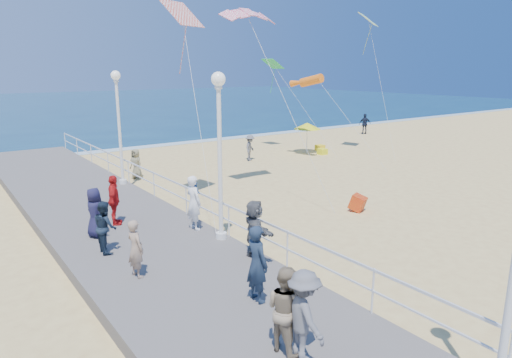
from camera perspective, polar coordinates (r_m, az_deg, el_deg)
ground at (r=18.41m, az=10.04°, el=-4.96°), size 160.00×160.00×0.00m
ocean at (r=78.28m, az=-26.78°, el=7.98°), size 160.00×90.00×0.05m
surf_line at (r=35.38m, az=-14.48°, el=3.83°), size 160.00×1.20×0.04m
boardwalk at (r=14.24m, az=-11.83°, el=-9.85°), size 5.00×44.00×0.40m
railing at (r=14.95m, az=-3.43°, el=-4.13°), size 0.05×42.00×0.55m
lamp_post_mid at (r=14.24m, az=-4.59°, el=4.93°), size 0.44×0.44×5.32m
lamp_post_far at (r=22.37m, az=-16.81°, el=7.57°), size 0.44×0.44×5.32m
woman_holding_toddler at (r=15.73m, az=-7.79°, el=-2.95°), size 0.52×0.73×1.90m
toddler_held at (r=15.84m, az=-7.60°, el=-1.71°), size 0.33×0.41×0.79m
spectator_0 at (r=10.91m, az=0.12°, el=-10.53°), size 0.46×0.70×1.89m
spectator_1 at (r=9.19m, az=3.71°, el=-15.92°), size 0.76×0.92×1.76m
spectator_2 at (r=8.99m, az=5.99°, el=-16.57°), size 0.84×1.25×1.80m
spectator_3 at (r=16.82m, az=-17.32°, el=-2.55°), size 0.82×1.14×1.79m
spectator_4 at (r=15.84m, az=-19.50°, el=-3.98°), size 0.71×0.91×1.65m
spectator_5 at (r=13.23m, az=-0.16°, el=-6.35°), size 0.87×1.72×1.77m
spectator_6 at (r=12.57m, az=-14.83°, el=-8.40°), size 0.48×0.64×1.58m
spectator_7 at (r=14.46m, az=-18.34°, el=-5.69°), size 0.62×0.79×1.59m
beach_walker_a at (r=29.43m, az=-0.74°, el=3.93°), size 1.23×1.15×1.66m
beach_walker_b at (r=42.68m, az=13.45°, el=6.72°), size 1.16×0.94×1.84m
beach_walker_c at (r=25.40m, az=-14.76°, el=1.85°), size 0.75×0.92×1.62m
box_kite at (r=19.48m, az=12.60°, el=-3.11°), size 0.79×0.87×0.74m
beach_umbrella at (r=32.11m, az=6.42°, el=6.61°), size 1.90×1.90×2.14m
beach_chair_left at (r=33.54m, az=8.00°, el=3.91°), size 0.55×0.55×0.40m
beach_chair_right at (r=31.96m, az=8.29°, el=3.41°), size 0.55×0.55×0.40m
kite_parafoil at (r=21.56m, az=-0.90°, el=20.13°), size 2.65×0.94×0.65m
kite_windsock at (r=29.29m, az=6.96°, el=12.13°), size 1.01×2.69×1.08m
kite_diamond_multi at (r=32.73m, az=13.87°, el=18.79°), size 1.81×1.69×0.88m
kite_diamond_green at (r=33.42m, az=2.10°, el=14.20°), size 1.20×1.37×0.69m
kite_diamond_redwhite at (r=19.57m, az=-9.27°, el=19.77°), size 1.85×1.64×1.06m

